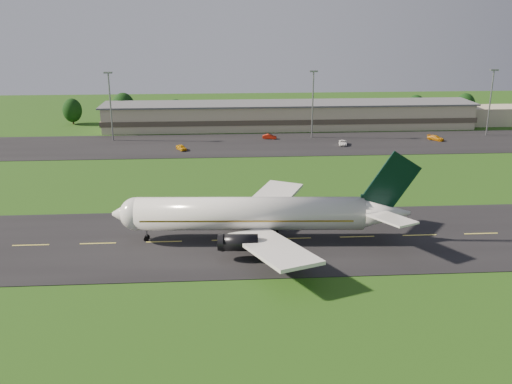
{
  "coord_description": "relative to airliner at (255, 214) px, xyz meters",
  "views": [
    {
      "loc": [
        -23.47,
        -89.7,
        37.31
      ],
      "look_at": [
        -16.92,
        8.0,
        6.0
      ],
      "focal_mm": 40.0,
      "sensor_mm": 36.0,
      "label": 1
    }
  ],
  "objects": [
    {
      "name": "light_mast_east",
      "position": [
        77.66,
        80.05,
        8.08
      ],
      "size": [
        2.4,
        1.2,
        20.35
      ],
      "color": "gray",
      "rests_on": "ground"
    },
    {
      "name": "terminal",
      "position": [
        24.07,
        96.23,
        -0.67
      ],
      "size": [
        145.0,
        16.0,
        8.4
      ],
      "color": "#C3B595",
      "rests_on": "ground"
    },
    {
      "name": "tree_line",
      "position": [
        47.81,
        106.09,
        0.51
      ],
      "size": [
        197.22,
        9.52,
        10.79
      ],
      "color": "black",
      "rests_on": "ground"
    },
    {
      "name": "taxiway",
      "position": [
        17.66,
        0.05,
        -4.61
      ],
      "size": [
        220.0,
        30.0,
        0.1
      ],
      "primitive_type": "cube",
      "color": "black",
      "rests_on": "ground"
    },
    {
      "name": "service_vehicle_a",
      "position": [
        -16.2,
        66.2,
        -3.82
      ],
      "size": [
        3.56,
        4.64,
        1.47
      ],
      "primitive_type": "imported",
      "rotation": [
        0.0,
        0.0,
        0.49
      ],
      "color": "orange",
      "rests_on": "apron"
    },
    {
      "name": "service_vehicle_d",
      "position": [
        59.14,
        73.71,
        -3.82
      ],
      "size": [
        4.93,
        5.19,
        1.48
      ],
      "primitive_type": "imported",
      "rotation": [
        0.0,
        0.0,
        0.72
      ],
      "color": "orange",
      "rests_on": "apron"
    },
    {
      "name": "service_vehicle_c",
      "position": [
        30.05,
        69.39,
        -3.89
      ],
      "size": [
        3.14,
        5.2,
        1.35
      ],
      "primitive_type": "imported",
      "rotation": [
        0.0,
        0.0,
        -0.19
      ],
      "color": "white",
      "rests_on": "apron"
    },
    {
      "name": "light_mast_centre",
      "position": [
        22.66,
        80.05,
        8.08
      ],
      "size": [
        2.4,
        1.2,
        20.35
      ],
      "color": "gray",
      "rests_on": "ground"
    },
    {
      "name": "airliner",
      "position": [
        0.0,
        0.0,
        0.0
      ],
      "size": [
        51.3,
        42.11,
        15.57
      ],
      "rotation": [
        0.0,
        0.0,
        -0.06
      ],
      "color": "white",
      "rests_on": "ground"
    },
    {
      "name": "apron",
      "position": [
        17.66,
        72.05,
        -4.61
      ],
      "size": [
        260.0,
        30.0,
        0.1
      ],
      "primitive_type": "cube",
      "color": "black",
      "rests_on": "ground"
    },
    {
      "name": "light_mast_west",
      "position": [
        -37.34,
        80.05,
        8.08
      ],
      "size": [
        2.4,
        1.2,
        20.35
      ],
      "color": "gray",
      "rests_on": "ground"
    },
    {
      "name": "service_vehicle_b",
      "position": [
        9.62,
        78.98,
        -3.86
      ],
      "size": [
        4.5,
        2.42,
        1.41
      ],
      "primitive_type": "imported",
      "rotation": [
        0.0,
        0.0,
        1.34
      ],
      "color": "#A01A0A",
      "rests_on": "apron"
    },
    {
      "name": "ground",
      "position": [
        17.66,
        0.05,
        -4.66
      ],
      "size": [
        360.0,
        360.0,
        0.0
      ],
      "primitive_type": "plane",
      "color": "#1B4110",
      "rests_on": "ground"
    }
  ]
}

